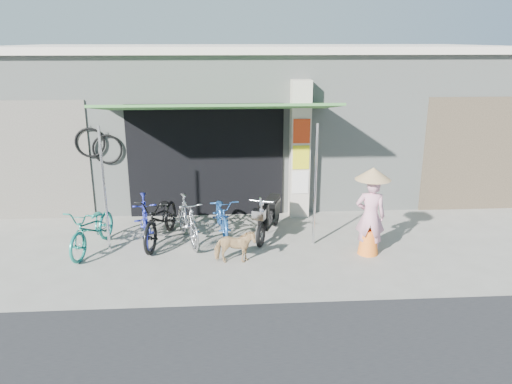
{
  "coord_description": "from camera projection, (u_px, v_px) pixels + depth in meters",
  "views": [
    {
      "loc": [
        -0.8,
        -8.14,
        3.82
      ],
      "look_at": [
        -0.2,
        1.0,
        1.0
      ],
      "focal_mm": 35.0,
      "sensor_mm": 36.0,
      "label": 1
    }
  ],
  "objects": [
    {
      "name": "shop_pillar",
      "position": [
        300.0,
        150.0,
        10.88
      ],
      "size": [
        0.42,
        0.44,
        3.0
      ],
      "color": "#BFB4A3",
      "rests_on": "ground"
    },
    {
      "name": "bicycle_shop",
      "position": [
        253.0,
        117.0,
        13.25
      ],
      "size": [
        12.3,
        5.3,
        3.66
      ],
      "color": "gray",
      "rests_on": "ground"
    },
    {
      "name": "neighbour_right",
      "position": [
        479.0,
        155.0,
        11.33
      ],
      "size": [
        2.6,
        0.06,
        2.6
      ],
      "primitive_type": "cube",
      "color": "brown",
      "rests_on": "ground"
    },
    {
      "name": "nun",
      "position": [
        371.0,
        212.0,
        9.02
      ],
      "size": [
        0.64,
        0.64,
        1.65
      ],
      "rotation": [
        0.0,
        0.0,
        2.9
      ],
      "color": "#D08C9F",
      "rests_on": "ground"
    },
    {
      "name": "street_dog",
      "position": [
        235.0,
        247.0,
        8.79
      ],
      "size": [
        0.73,
        0.34,
        0.62
      ],
      "primitive_type": "imported",
      "rotation": [
        0.0,
        0.0,
        1.59
      ],
      "color": "tan",
      "rests_on": "ground"
    },
    {
      "name": "moped",
      "position": [
        269.0,
        215.0,
        10.02
      ],
      "size": [
        0.73,
        1.57,
        0.92
      ],
      "rotation": [
        0.0,
        0.0,
        -0.35
      ],
      "color": "black",
      "rests_on": "ground"
    },
    {
      "name": "bike_navy",
      "position": [
        222.0,
        215.0,
        10.1
      ],
      "size": [
        0.74,
        1.62,
        0.82
      ],
      "primitive_type": "imported",
      "rotation": [
        0.0,
        0.0,
        0.13
      ],
      "color": "#215199",
      "rests_on": "ground"
    },
    {
      "name": "bike_teal",
      "position": [
        93.0,
        228.0,
        9.29
      ],
      "size": [
        0.94,
        1.76,
        0.88
      ],
      "primitive_type": "imported",
      "rotation": [
        0.0,
        0.0,
        -0.22
      ],
      "color": "#1B7D6C",
      "rests_on": "ground"
    },
    {
      "name": "bike_blue",
      "position": [
        145.0,
        220.0,
        9.65
      ],
      "size": [
        0.72,
        1.6,
        0.93
      ],
      "primitive_type": "imported",
      "rotation": [
        0.0,
        0.0,
        0.19
      ],
      "color": "navy",
      "rests_on": "ground"
    },
    {
      "name": "ground",
      "position": [
        271.0,
        261.0,
        8.93
      ],
      "size": [
        80.0,
        80.0,
        0.0
      ],
      "primitive_type": "plane",
      "color": "gray",
      "rests_on": "ground"
    },
    {
      "name": "bike_black",
      "position": [
        161.0,
        218.0,
        9.67
      ],
      "size": [
        1.0,
        1.94,
        0.97
      ],
      "primitive_type": "imported",
      "rotation": [
        0.0,
        0.0,
        -0.2
      ],
      "color": "black",
      "rests_on": "ground"
    },
    {
      "name": "bike_silver",
      "position": [
        188.0,
        220.0,
        9.64
      ],
      "size": [
        0.89,
        1.61,
        0.93
      ],
      "primitive_type": "imported",
      "rotation": [
        0.0,
        0.0,
        0.31
      ],
      "color": "#A9A8AD",
      "rests_on": "ground"
    },
    {
      "name": "neighbour_left",
      "position": [
        28.0,
        161.0,
        10.71
      ],
      "size": [
        2.6,
        0.06,
        2.6
      ],
      "primitive_type": "cube",
      "color": "#6B665B",
      "rests_on": "ground"
    },
    {
      "name": "awning",
      "position": [
        218.0,
        109.0,
        9.69
      ],
      "size": [
        4.6,
        1.88,
        2.72
      ],
      "color": "#356C30",
      "rests_on": "ground"
    }
  ]
}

